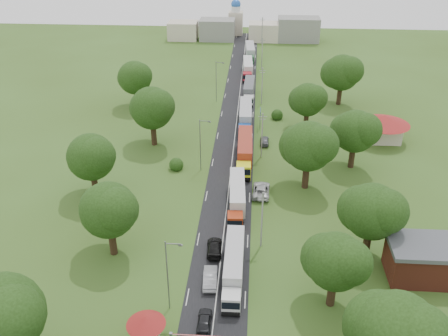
# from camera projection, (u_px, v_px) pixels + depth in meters

# --- Properties ---
(ground) EXTENTS (260.00, 260.00, 0.00)m
(ground) POSITION_uv_depth(u_px,v_px,m) (226.00, 217.00, 77.68)
(ground) COLOR #37501A
(ground) RESTS_ON ground
(road) EXTENTS (8.00, 200.00, 0.04)m
(road) POSITION_uv_depth(u_px,v_px,m) (232.00, 158.00, 95.21)
(road) COLOR black
(road) RESTS_ON ground
(boom_barrier) EXTENTS (9.22, 0.35, 1.18)m
(boom_barrier) POSITION_uv_depth(u_px,v_px,m) (199.00, 336.00, 55.41)
(boom_barrier) COLOR slate
(boom_barrier) RESTS_ON ground
(guard_booth) EXTENTS (4.40, 4.40, 3.45)m
(guard_booth) POSITION_uv_depth(u_px,v_px,m) (146.00, 325.00, 55.15)
(guard_booth) COLOR beige
(guard_booth) RESTS_ON ground
(info_sign) EXTENTS (0.12, 3.10, 4.10)m
(info_sign) POSITION_uv_depth(u_px,v_px,m) (260.00, 114.00, 106.62)
(info_sign) COLOR slate
(info_sign) RESTS_ON ground
(pole_1) EXTENTS (1.60, 0.24, 9.00)m
(pole_1) POSITION_uv_depth(u_px,v_px,m) (262.00, 219.00, 68.98)
(pole_1) COLOR gray
(pole_1) RESTS_ON ground
(pole_2) EXTENTS (1.60, 0.24, 9.00)m
(pole_2) POSITION_uv_depth(u_px,v_px,m) (262.00, 135.00, 93.53)
(pole_2) COLOR gray
(pole_2) RESTS_ON ground
(pole_3) EXTENTS (1.60, 0.24, 9.00)m
(pole_3) POSITION_uv_depth(u_px,v_px,m) (262.00, 85.00, 118.07)
(pole_3) COLOR gray
(pole_3) RESTS_ON ground
(pole_4) EXTENTS (1.60, 0.24, 9.00)m
(pole_4) POSITION_uv_depth(u_px,v_px,m) (262.00, 53.00, 142.62)
(pole_4) COLOR gray
(pole_4) RESTS_ON ground
(pole_5) EXTENTS (1.60, 0.24, 9.00)m
(pole_5) POSITION_uv_depth(u_px,v_px,m) (262.00, 30.00, 167.17)
(pole_5) COLOR gray
(pole_5) RESTS_ON ground
(lamp_0) EXTENTS (2.03, 0.22, 10.00)m
(lamp_0) POSITION_uv_depth(u_px,v_px,m) (169.00, 272.00, 57.81)
(lamp_0) COLOR slate
(lamp_0) RESTS_ON ground
(lamp_1) EXTENTS (2.03, 0.22, 10.00)m
(lamp_1) POSITION_uv_depth(u_px,v_px,m) (201.00, 142.00, 88.49)
(lamp_1) COLOR slate
(lamp_1) RESTS_ON ground
(lamp_2) EXTENTS (2.03, 0.22, 10.00)m
(lamp_2) POSITION_uv_depth(u_px,v_px,m) (217.00, 79.00, 119.18)
(lamp_2) COLOR slate
(lamp_2) RESTS_ON ground
(tree_1) EXTENTS (9.60, 9.60, 12.05)m
(tree_1) POSITION_uv_depth(u_px,v_px,m) (396.00, 334.00, 46.71)
(tree_1) COLOR #382616
(tree_1) RESTS_ON ground
(tree_2) EXTENTS (8.00, 8.00, 10.10)m
(tree_2) POSITION_uv_depth(u_px,v_px,m) (335.00, 261.00, 58.04)
(tree_2) COLOR #382616
(tree_2) RESTS_ON ground
(tree_3) EXTENTS (8.80, 8.80, 11.07)m
(tree_3) POSITION_uv_depth(u_px,v_px,m) (372.00, 211.00, 66.17)
(tree_3) COLOR #382616
(tree_3) RESTS_ON ground
(tree_4) EXTENTS (9.60, 9.60, 12.05)m
(tree_4) POSITION_uv_depth(u_px,v_px,m) (308.00, 146.00, 82.08)
(tree_4) COLOR #382616
(tree_4) RESTS_ON ground
(tree_5) EXTENTS (8.80, 8.80, 11.07)m
(tree_5) POSITION_uv_depth(u_px,v_px,m) (355.00, 131.00, 88.85)
(tree_5) COLOR #382616
(tree_5) RESTS_ON ground
(tree_6) EXTENTS (8.00, 8.00, 10.10)m
(tree_6) POSITION_uv_depth(u_px,v_px,m) (308.00, 99.00, 104.45)
(tree_6) COLOR #382616
(tree_6) RESTS_ON ground
(tree_7) EXTENTS (9.60, 9.60, 12.05)m
(tree_7) POSITION_uv_depth(u_px,v_px,m) (342.00, 72.00, 116.49)
(tree_7) COLOR #382616
(tree_7) RESTS_ON ground
(tree_9) EXTENTS (9.60, 9.60, 12.05)m
(tree_9) POSITION_uv_depth(u_px,v_px,m) (3.00, 314.00, 48.96)
(tree_9) COLOR #382616
(tree_9) RESTS_ON ground
(tree_10) EXTENTS (8.80, 8.80, 11.07)m
(tree_10) POSITION_uv_depth(u_px,v_px,m) (109.00, 209.00, 66.49)
(tree_10) COLOR #382616
(tree_10) RESTS_ON ground
(tree_11) EXTENTS (8.80, 8.80, 11.07)m
(tree_11) POSITION_uv_depth(u_px,v_px,m) (91.00, 156.00, 80.05)
(tree_11) COLOR #382616
(tree_11) RESTS_ON ground
(tree_12) EXTENTS (9.60, 9.60, 12.05)m
(tree_12) POSITION_uv_depth(u_px,v_px,m) (152.00, 108.00, 96.94)
(tree_12) COLOR #382616
(tree_12) RESTS_ON ground
(tree_13) EXTENTS (8.80, 8.80, 11.07)m
(tree_13) POSITION_uv_depth(u_px,v_px,m) (135.00, 77.00, 115.24)
(tree_13) COLOR #382616
(tree_13) RESTS_ON ground
(house_brick) EXTENTS (8.60, 6.60, 5.20)m
(house_brick) POSITION_uv_depth(u_px,v_px,m) (420.00, 260.00, 64.35)
(house_brick) COLOR maroon
(house_brick) RESTS_ON ground
(house_cream) EXTENTS (10.08, 10.08, 5.80)m
(house_cream) POSITION_uv_depth(u_px,v_px,m) (384.00, 124.00, 100.46)
(house_cream) COLOR beige
(house_cream) RESTS_ON ground
(distant_town) EXTENTS (52.00, 8.00, 8.00)m
(distant_town) POSITION_uv_depth(u_px,v_px,m) (248.00, 30.00, 172.41)
(distant_town) COLOR gray
(distant_town) RESTS_ON ground
(church) EXTENTS (5.00, 5.00, 12.30)m
(church) POSITION_uv_depth(u_px,v_px,m) (236.00, 19.00, 178.79)
(church) COLOR beige
(church) RESTS_ON ground
(truck_0) EXTENTS (2.39, 13.71, 3.80)m
(truck_0) POSITION_uv_depth(u_px,v_px,m) (234.00, 266.00, 64.32)
(truck_0) COLOR silver
(truck_0) RESTS_ON ground
(truck_1) EXTENTS (2.95, 13.89, 3.84)m
(truck_1) POSITION_uv_depth(u_px,v_px,m) (237.00, 197.00, 79.06)
(truck_1) COLOR #9B2E11
(truck_1) RESTS_ON ground
(truck_2) EXTENTS (2.89, 15.36, 4.25)m
(truck_2) POSITION_uv_depth(u_px,v_px,m) (245.00, 151.00, 92.98)
(truck_2) COLOR #F0F81D
(truck_2) RESTS_ON ground
(truck_3) EXTENTS (2.79, 14.96, 4.14)m
(truck_3) POSITION_uv_depth(u_px,v_px,m) (245.00, 116.00, 107.76)
(truck_3) COLOR #19499B
(truck_3) RESTS_ON ground
(truck_4) EXTENTS (2.63, 13.73, 3.80)m
(truck_4) POSITION_uv_depth(u_px,v_px,m) (249.00, 90.00, 123.01)
(truck_4) COLOR silver
(truck_4) RESTS_ON ground
(truck_5) EXTENTS (2.98, 14.12, 3.90)m
(truck_5) POSITION_uv_depth(u_px,v_px,m) (248.00, 68.00, 138.58)
(truck_5) COLOR #B01B27
(truck_5) RESTS_ON ground
(truck_6) EXTENTS (3.30, 14.69, 4.05)m
(truck_6) POSITION_uv_depth(u_px,v_px,m) (250.00, 52.00, 152.63)
(truck_6) COLOR #246133
(truck_6) RESTS_ON ground
(car_lane_front) EXTENTS (1.70, 4.15, 1.41)m
(car_lane_front) POSITION_uv_depth(u_px,v_px,m) (204.00, 321.00, 57.70)
(car_lane_front) COLOR black
(car_lane_front) RESTS_ON ground
(car_lane_mid) EXTENTS (2.01, 5.03, 1.63)m
(car_lane_mid) POSITION_uv_depth(u_px,v_px,m) (210.00, 278.00, 64.09)
(car_lane_mid) COLOR #A3A5AB
(car_lane_mid) RESTS_ON ground
(car_lane_rear) EXTENTS (2.37, 5.21, 1.48)m
(car_lane_rear) POSITION_uv_depth(u_px,v_px,m) (214.00, 248.00, 69.71)
(car_lane_rear) COLOR black
(car_lane_rear) RESTS_ON ground
(car_verge_near) EXTENTS (3.01, 6.12, 1.67)m
(car_verge_near) POSITION_uv_depth(u_px,v_px,m) (261.00, 190.00, 83.26)
(car_verge_near) COLOR #B8B8B8
(car_verge_near) RESTS_ON ground
(car_verge_far) EXTENTS (1.77, 4.32, 1.47)m
(car_verge_far) POSITION_uv_depth(u_px,v_px,m) (265.00, 141.00, 100.43)
(car_verge_far) COLOR #56595D
(car_verge_far) RESTS_ON ground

